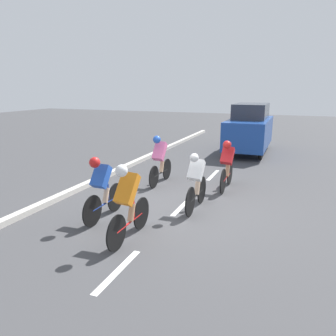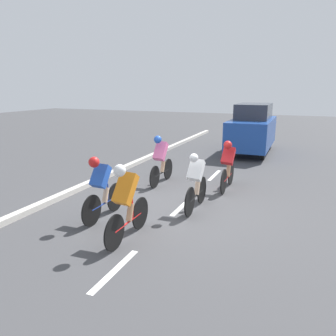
# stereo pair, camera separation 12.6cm
# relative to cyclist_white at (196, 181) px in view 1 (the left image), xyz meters

# --- Properties ---
(ground_plane) EXTENTS (60.00, 60.00, 0.00)m
(ground_plane) POSITION_rel_cyclist_white_xyz_m (0.39, -0.01, -0.74)
(ground_plane) COLOR #424244
(lane_stripe_near) EXTENTS (0.12, 1.40, 0.01)m
(lane_stripe_near) POSITION_rel_cyclist_white_xyz_m (0.39, 3.07, -0.74)
(lane_stripe_near) COLOR white
(lane_stripe_near) RESTS_ON ground
(lane_stripe_mid) EXTENTS (0.12, 1.40, 0.01)m
(lane_stripe_mid) POSITION_rel_cyclist_white_xyz_m (0.39, -0.13, -0.74)
(lane_stripe_mid) COLOR white
(lane_stripe_mid) RESTS_ON ground
(lane_stripe_far) EXTENTS (0.12, 1.40, 0.01)m
(lane_stripe_far) POSITION_rel_cyclist_white_xyz_m (0.39, -3.33, -0.74)
(lane_stripe_far) COLOR white
(lane_stripe_far) RESTS_ON ground
(curb) EXTENTS (0.20, 27.28, 0.14)m
(curb) POSITION_rel_cyclist_white_xyz_m (3.59, -0.13, -0.67)
(curb) COLOR beige
(curb) RESTS_ON ground
(cyclist_white) EXTENTS (0.35, 1.66, 1.45)m
(cyclist_white) POSITION_rel_cyclist_white_xyz_m (0.00, 0.00, 0.00)
(cyclist_white) COLOR black
(cyclist_white) RESTS_ON ground
(cyclist_orange) EXTENTS (0.36, 1.70, 1.57)m
(cyclist_orange) POSITION_rel_cyclist_white_xyz_m (0.74, 2.03, 0.08)
(cyclist_orange) COLOR black
(cyclist_orange) RESTS_ON ground
(cyclist_red) EXTENTS (0.36, 1.67, 1.48)m
(cyclist_red) POSITION_rel_cyclist_white_xyz_m (-0.35, -1.89, 0.03)
(cyclist_red) COLOR black
(cyclist_red) RESTS_ON ground
(cyclist_pink) EXTENTS (0.34, 1.70, 1.53)m
(cyclist_pink) POSITION_rel_cyclist_white_xyz_m (1.66, -1.70, 0.07)
(cyclist_pink) COLOR black
(cyclist_pink) RESTS_ON ground
(cyclist_blue) EXTENTS (0.33, 1.65, 1.48)m
(cyclist_blue) POSITION_rel_cyclist_white_xyz_m (1.76, 1.32, 0.04)
(cyclist_blue) COLOR black
(cyclist_blue) RESTS_ON ground
(support_car) EXTENTS (1.70, 4.14, 2.19)m
(support_car) POSITION_rel_cyclist_white_xyz_m (-0.15, -7.81, 0.35)
(support_car) COLOR black
(support_car) RESTS_ON ground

